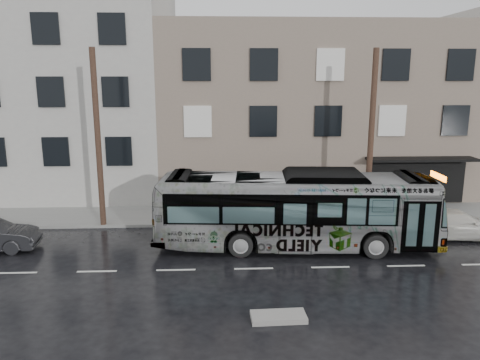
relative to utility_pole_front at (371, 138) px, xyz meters
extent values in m
plane|color=black|center=(-6.50, -3.30, -4.65)|extent=(120.00, 120.00, 0.00)
cube|color=gray|center=(-6.50, 1.60, -4.58)|extent=(90.00, 3.60, 0.15)
cube|color=#746759|center=(-1.50, 9.40, 0.85)|extent=(20.00, 12.00, 11.00)
cylinder|color=#4A3125|center=(0.00, 0.00, 0.00)|extent=(0.30, 0.30, 9.00)
cylinder|color=#4A3125|center=(-14.00, 0.00, 0.00)|extent=(0.30, 0.30, 9.00)
cylinder|color=slate|center=(1.10, 0.00, -3.30)|extent=(0.06, 0.06, 2.40)
imported|color=#B2B2B2|center=(-4.41, -3.36, -2.86)|extent=(13.00, 3.90, 3.57)
imported|color=silver|center=(3.74, -2.42, -3.97)|extent=(4.81, 2.18, 1.37)
cube|color=gray|center=(-5.99, -9.95, -4.56)|extent=(1.83, 0.87, 0.18)
camera|label=1|loc=(-7.87, -23.79, 3.12)|focal=35.00mm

